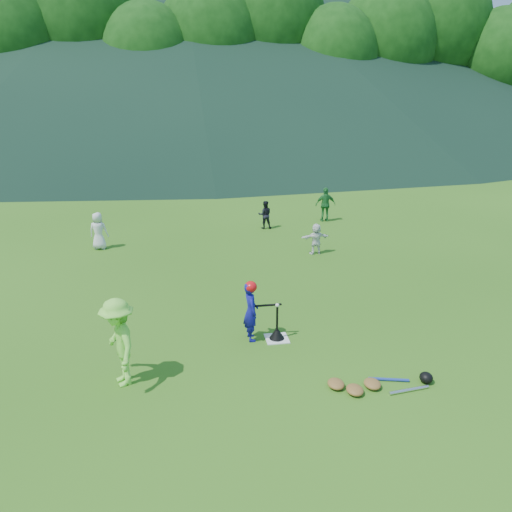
{
  "coord_description": "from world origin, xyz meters",
  "views": [
    {
      "loc": [
        -1.87,
        -8.64,
        4.79
      ],
      "look_at": [
        0.0,
        2.5,
        0.9
      ],
      "focal_mm": 35.0,
      "sensor_mm": 36.0,
      "label": 1
    }
  ],
  "objects": [
    {
      "name": "ground",
      "position": [
        0.0,
        0.0,
        0.0
      ],
      "size": [
        120.0,
        120.0,
        0.0
      ],
      "primitive_type": "plane",
      "color": "#2C5B15",
      "rests_on": "ground"
    },
    {
      "name": "home_plate",
      "position": [
        0.0,
        0.0,
        0.01
      ],
      "size": [
        0.45,
        0.45,
        0.02
      ],
      "primitive_type": "cube",
      "color": "silver",
      "rests_on": "ground"
    },
    {
      "name": "baseball",
      "position": [
        0.0,
        0.0,
        0.74
      ],
      "size": [
        0.08,
        0.08,
        0.08
      ],
      "primitive_type": "sphere",
      "color": "white",
      "rests_on": "batting_tee"
    },
    {
      "name": "batter_child",
      "position": [
        -0.51,
        0.1,
        0.6
      ],
      "size": [
        0.32,
        0.46,
        1.2
      ],
      "primitive_type": "imported",
      "rotation": [
        0.0,
        0.0,
        1.65
      ],
      "color": "navy",
      "rests_on": "ground"
    },
    {
      "name": "adult_coach",
      "position": [
        -2.89,
        -1.07,
        0.77
      ],
      "size": [
        0.85,
        1.12,
        1.54
      ],
      "primitive_type": "imported",
      "rotation": [
        0.0,
        0.0,
        -1.25
      ],
      "color": "#7EE443",
      "rests_on": "ground"
    },
    {
      "name": "fielder_a",
      "position": [
        -4.19,
        6.56,
        0.57
      ],
      "size": [
        0.63,
        0.48,
        1.14
      ],
      "primitive_type": "imported",
      "rotation": [
        0.0,
        0.0,
        2.92
      ],
      "color": "silver",
      "rests_on": "ground"
    },
    {
      "name": "fielder_b",
      "position": [
        1.24,
        7.99,
        0.49
      ],
      "size": [
        0.5,
        0.4,
        0.98
      ],
      "primitive_type": "imported",
      "rotation": [
        0.0,
        0.0,
        3.07
      ],
      "color": "black",
      "rests_on": "ground"
    },
    {
      "name": "fielder_c",
      "position": [
        3.61,
        8.59,
        0.63
      ],
      "size": [
        0.76,
        0.36,
        1.26
      ],
      "primitive_type": "imported",
      "rotation": [
        0.0,
        0.0,
        3.07
      ],
      "color": "#227330",
      "rests_on": "ground"
    },
    {
      "name": "fielder_d",
      "position": [
        2.23,
        5.01,
        0.46
      ],
      "size": [
        0.88,
        0.33,
        0.93
      ],
      "primitive_type": "imported",
      "rotation": [
        0.0,
        0.0,
        3.21
      ],
      "color": "white",
      "rests_on": "ground"
    },
    {
      "name": "batting_tee",
      "position": [
        0.0,
        0.0,
        0.13
      ],
      "size": [
        0.3,
        0.3,
        0.68
      ],
      "color": "black",
      "rests_on": "home_plate"
    },
    {
      "name": "batter_gear",
      "position": [
        -0.48,
        0.1,
        1.09
      ],
      "size": [
        0.73,
        0.26,
        0.56
      ],
      "color": "red",
      "rests_on": "ground"
    },
    {
      "name": "equipment_pile",
      "position": [
        1.23,
        -1.91,
        0.07
      ],
      "size": [
        1.8,
        0.56,
        0.19
      ],
      "color": "olive",
      "rests_on": "ground"
    },
    {
      "name": "outfield_fence",
      "position": [
        0.0,
        28.0,
        0.7
      ],
      "size": [
        70.07,
        0.08,
        1.33
      ],
      "color": "gray",
      "rests_on": "ground"
    },
    {
      "name": "tree_line",
      "position": [
        0.2,
        33.83,
        8.21
      ],
      "size": [
        70.04,
        11.4,
        14.82
      ],
      "color": "#382314",
      "rests_on": "ground"
    },
    {
      "name": "distant_hills",
      "position": [
        -7.63,
        81.81,
        14.98
      ],
      "size": [
        155.0,
        140.0,
        32.0
      ],
      "color": "black",
      "rests_on": "ground"
    }
  ]
}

